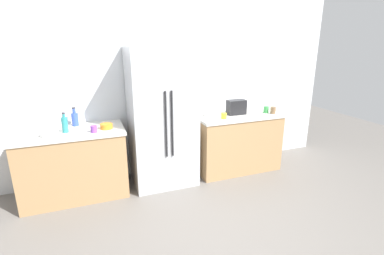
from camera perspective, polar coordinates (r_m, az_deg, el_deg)
The scene contains 15 objects.
ground_plane at distance 3.20m, azimuth 3.77°, elevation -20.41°, with size 11.08×11.08×0.00m, color slate.
kitchen_back_panel at distance 4.21m, azimuth -5.88°, elevation 11.21°, with size 5.54×0.10×3.05m, color silver.
counter_left at distance 3.96m, azimuth -22.54°, elevation -6.65°, with size 1.28×0.68×0.89m.
counter_right at distance 4.49m, azimuth 8.75°, elevation -2.74°, with size 1.30×0.68×0.89m.
refrigerator at distance 3.89m, azimuth -6.04°, elevation 1.97°, with size 0.86×0.70×1.88m.
toaster at distance 4.31m, azimuth 8.87°, elevation 4.05°, with size 0.28×0.15×0.22m, color black.
rice_cooker at distance 4.18m, azimuth 4.07°, elevation 4.05°, with size 0.23×0.23×0.27m.
bottle_a at distance 3.73m, azimuth -24.13°, elevation 0.58°, with size 0.07×0.07×0.25m.
bottle_b at distance 3.97m, azimuth -22.41°, elevation 1.65°, with size 0.08×0.08×0.25m.
cup_a at distance 4.05m, azimuth 6.42°, elevation 2.34°, with size 0.08×0.08×0.08m, color yellow.
cup_b at distance 4.48m, azimuth 15.92°, elevation 3.35°, with size 0.08×0.08×0.10m, color brown.
cup_c at distance 4.50m, azimuth 14.61°, elevation 3.47°, with size 0.08×0.08×0.10m, color green.
cup_d at distance 3.62m, azimuth -19.07°, elevation -0.29°, with size 0.08×0.08×0.08m, color purple.
bowl_a at distance 3.72m, azimuth -16.77°, elevation 0.25°, with size 0.15×0.15×0.06m, color orange.
bowl_b at distance 3.68m, azimuth -26.65°, elevation -1.17°, with size 0.20×0.20×0.05m, color white.
Camera 1 is at (-1.09, -2.30, 1.94)m, focal length 26.62 mm.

